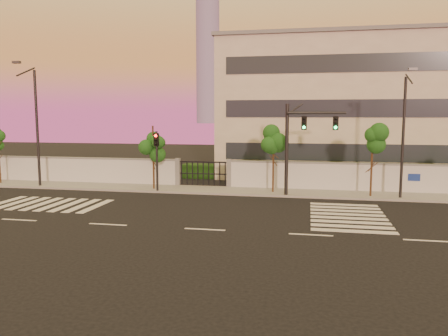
{
  "coord_description": "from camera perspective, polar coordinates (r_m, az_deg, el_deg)",
  "views": [
    {
      "loc": [
        4.81,
        -19.88,
        5.44
      ],
      "look_at": [
        -0.23,
        6.0,
        2.26
      ],
      "focal_mm": 35.0,
      "sensor_mm": 36.0,
      "label": 1
    }
  ],
  "objects": [
    {
      "name": "distant_skyscraper",
      "position": [
        313.05,
        -2.15,
        17.28
      ],
      "size": [
        16.0,
        16.0,
        118.0
      ],
      "color": "slate",
      "rests_on": "ground"
    },
    {
      "name": "traffic_signal_main",
      "position": [
        29.19,
        9.75,
        3.8
      ],
      "size": [
        3.9,
        0.98,
        6.21
      ],
      "rotation": [
        0.0,
        0.0,
        0.22
      ],
      "color": "black",
      "rests_on": "ground"
    },
    {
      "name": "traffic_signal_secondary",
      "position": [
        31.01,
        -8.78,
        1.83
      ],
      "size": [
        0.34,
        0.33,
        4.34
      ],
      "rotation": [
        0.0,
        0.0,
        0.25
      ],
      "color": "black",
      "rests_on": "ground"
    },
    {
      "name": "street_tree_c",
      "position": [
        31.86,
        -9.2,
        3.24
      ],
      "size": [
        1.52,
        1.21,
        4.72
      ],
      "color": "#382314",
      "rests_on": "ground"
    },
    {
      "name": "road_markings",
      "position": [
        25.09,
        -4.04,
        -5.65
      ],
      "size": [
        57.0,
        7.62,
        0.02
      ],
      "color": "silver",
      "rests_on": "ground"
    },
    {
      "name": "perimeter_wall",
      "position": [
        32.53,
        2.59,
        -0.86
      ],
      "size": [
        60.0,
        0.36,
        2.2
      ],
      "color": "silver",
      "rests_on": "ground"
    },
    {
      "name": "institutional_building",
      "position": [
        42.09,
        16.88,
        7.55
      ],
      "size": [
        24.4,
        12.4,
        12.25
      ],
      "color": "#BFB4A1",
      "rests_on": "ground"
    },
    {
      "name": "street_tree_d",
      "position": [
        30.33,
        6.53,
        3.07
      ],
      "size": [
        1.55,
        1.23,
        4.69
      ],
      "color": "#382314",
      "rests_on": "ground"
    },
    {
      "name": "hedge_row",
      "position": [
        35.12,
        4.96,
        -0.72
      ],
      "size": [
        41.0,
        4.25,
        1.8
      ],
      "color": "#173710",
      "rests_on": "ground"
    },
    {
      "name": "streetlight_west",
      "position": [
        35.57,
        -23.42,
        5.55
      ],
      "size": [
        0.55,
        2.21,
        9.2
      ],
      "color": "black",
      "rests_on": "ground"
    },
    {
      "name": "street_tree_e",
      "position": [
        30.19,
        18.85,
        2.6
      ],
      "size": [
        1.63,
        1.3,
        4.59
      ],
      "color": "#382314",
      "rests_on": "ground"
    },
    {
      "name": "sidewalk",
      "position": [
        31.23,
        1.99,
        -3.03
      ],
      "size": [
        60.0,
        3.0,
        0.15
      ],
      "primitive_type": "cube",
      "color": "gray",
      "rests_on": "ground"
    },
    {
      "name": "streetlight_east",
      "position": [
        30.03,
        22.44,
        4.46
      ],
      "size": [
        0.49,
        1.98,
        8.23
      ],
      "color": "black",
      "rests_on": "ground"
    },
    {
      "name": "ground",
      "position": [
        21.17,
        -2.53,
        -8.03
      ],
      "size": [
        120.0,
        120.0,
        0.0
      ],
      "primitive_type": "plane",
      "color": "black",
      "rests_on": "ground"
    }
  ]
}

